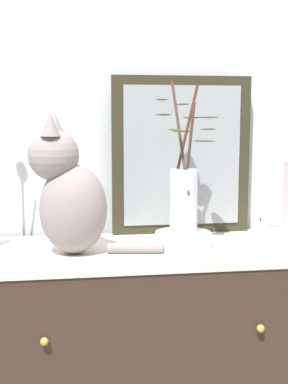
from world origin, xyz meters
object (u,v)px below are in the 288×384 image
Objects in this scene: sideboard at (144,379)px; vase_glass_clear at (184,192)px; cat_sitting at (69,194)px; mirror_leaning at (182,156)px; candle_pillar at (260,236)px; bowl_porcelain at (183,240)px.

sideboard is 2.97× the size of vase_glass_clear.
cat_sitting is 0.36m from vase_glass_clear.
sideboard is 0.78m from mirror_leaning.
candle_pillar is (0.23, -0.07, -0.13)m from vase_glass_clear.
sideboard is 13.60× the size of candle_pillar.
mirror_leaning is 0.34m from bowl_porcelain.
mirror_leaning reaches higher than sideboard.
sideboard is at bearing 9.81° from cat_sitting.
candle_pillar is at bearing -17.50° from vase_glass_clear.
cat_sitting is at bearing -176.77° from bowl_porcelain.
sideboard is at bearing 170.58° from bowl_porcelain.
bowl_porcelain is 0.15m from vase_glass_clear.
vase_glass_clear is at bearing -9.27° from sideboard.
vase_glass_clear is at bearing 162.50° from candle_pillar.
bowl_porcelain is at bearing -100.39° from mirror_leaning.
bowl_porcelain is at bearing -161.07° from vase_glass_clear.
vase_glass_clear is (0.00, 0.00, 0.15)m from bowl_porcelain.
vase_glass_clear is (0.36, 0.02, -0.01)m from cat_sitting.
cat_sitting reaches higher than sideboard.
sideboard is at bearing 170.73° from vase_glass_clear.
candle_pillar reaches higher than bowl_porcelain.
mirror_leaning is at bearing 30.89° from cat_sitting.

